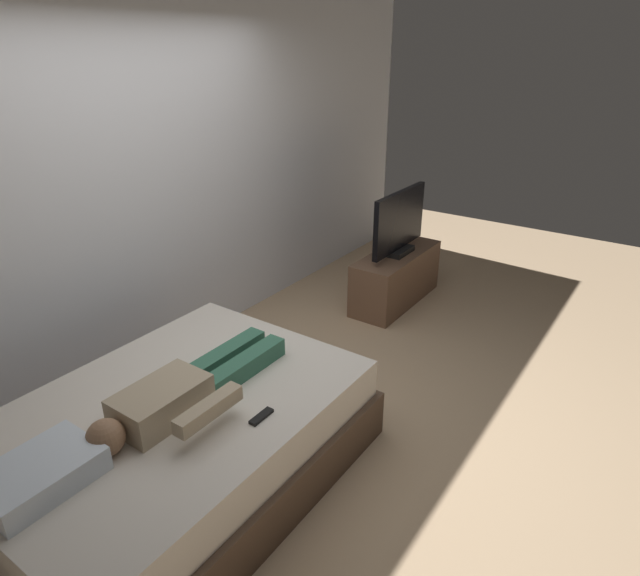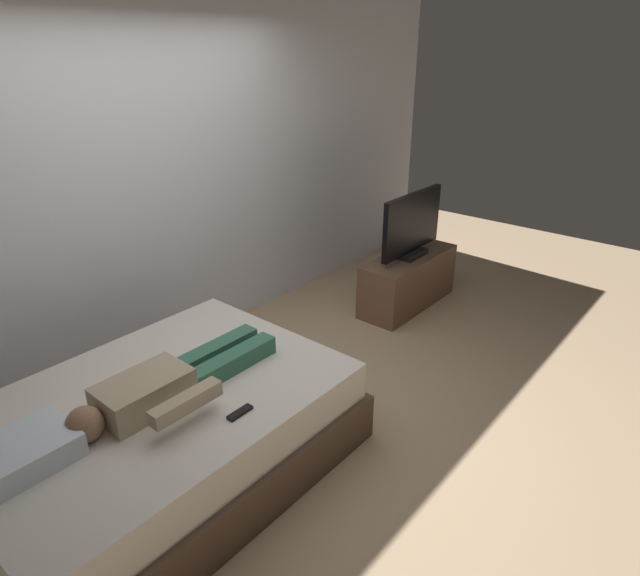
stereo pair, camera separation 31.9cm
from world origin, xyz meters
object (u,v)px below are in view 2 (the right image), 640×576
person (167,385)px  tv_stand (408,280)px  bed (162,434)px  pillow (18,455)px  remote (240,412)px  tv (412,226)px

person → tv_stand: person is taller
bed → person: 0.37m
pillow → remote: (0.90, -0.49, -0.05)m
tv_stand → bed: bearing=-178.1°
remote → tv_stand: remote is taller
remote → person: bearing=110.5°
tv_stand → person: bearing=-176.4°
person → remote: (0.15, -0.40, -0.07)m
bed → pillow: 0.79m
pillow → tv_stand: pillow is taller
person → tv: 2.79m
tv_stand → tv: size_ratio=1.25×
tv → remote: bearing=-167.5°
bed → tv: 2.86m
bed → tv_stand: size_ratio=1.89×
pillow → remote: 1.02m
pillow → tv_stand: bearing=1.6°
tv → tv_stand: bearing=-14.0°
remote → tv: 2.71m
bed → person: size_ratio=1.65×
tv_stand → tv: 0.53m
pillow → person: 0.75m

